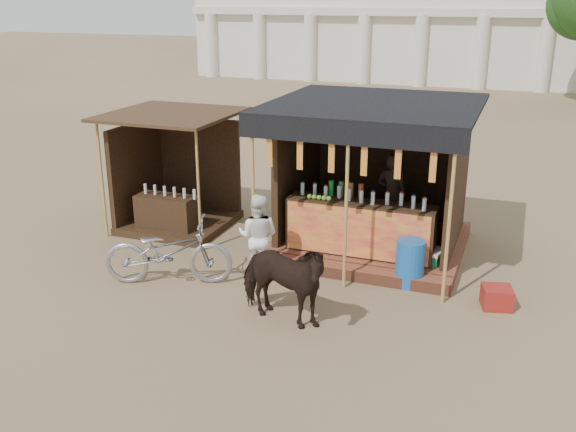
{
  "coord_description": "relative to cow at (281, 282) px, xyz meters",
  "views": [
    {
      "loc": [
        3.51,
        -7.76,
        4.57
      ],
      "look_at": [
        0.0,
        1.6,
        1.1
      ],
      "focal_mm": 40.0,
      "sensor_mm": 36.0,
      "label": 1
    }
  ],
  "objects": [
    {
      "name": "blue_barrel",
      "position": [
        1.51,
        1.95,
        -0.27
      ],
      "size": [
        0.5,
        0.5,
        0.78
      ],
      "primitive_type": "cylinder",
      "rotation": [
        0.0,
        0.0,
        -0.06
      ],
      "color": "#1756AD",
      "rests_on": "ground"
    },
    {
      "name": "secondary_stall",
      "position": [
        -3.65,
        3.18,
        0.19
      ],
      "size": [
        2.4,
        2.4,
        2.38
      ],
      "color": "#372614",
      "rests_on": "ground"
    },
    {
      "name": "cooler",
      "position": [
        1.65,
        2.55,
        -0.43
      ],
      "size": [
        0.73,
        0.58,
        0.46
      ],
      "color": "#1C804A",
      "rests_on": "ground"
    },
    {
      "name": "cow",
      "position": [
        0.0,
        0.0,
        0.0
      ],
      "size": [
        1.68,
        1.03,
        1.32
      ],
      "primitive_type": "imported",
      "rotation": [
        0.0,
        0.0,
        1.36
      ],
      "color": "black",
      "rests_on": "ground"
    },
    {
      "name": "main_stall",
      "position": [
        0.53,
        3.31,
        0.36
      ],
      "size": [
        3.6,
        3.61,
        2.78
      ],
      "color": "brown",
      "rests_on": "ground"
    },
    {
      "name": "red_crate",
      "position": [
        2.92,
        1.62,
        -0.5
      ],
      "size": [
        0.53,
        0.51,
        0.33
      ],
      "primitive_type": "cube",
      "rotation": [
        0.0,
        0.0,
        0.25
      ],
      "color": "maroon",
      "rests_on": "ground"
    },
    {
      "name": "bystander",
      "position": [
        -0.96,
        1.41,
        0.07
      ],
      "size": [
        0.76,
        0.62,
        1.46
      ],
      "primitive_type": "imported",
      "rotation": [
        0.0,
        0.0,
        3.23
      ],
      "color": "white",
      "rests_on": "ground"
    },
    {
      "name": "motorbike",
      "position": [
        -2.25,
        0.65,
        -0.11
      ],
      "size": [
        2.22,
        1.43,
        1.1
      ],
      "primitive_type": "imported",
      "rotation": [
        0.0,
        0.0,
        1.93
      ],
      "color": "#97979F",
      "rests_on": "ground"
    },
    {
      "name": "background_building",
      "position": [
        -2.48,
        29.89,
        3.32
      ],
      "size": [
        26.0,
        7.45,
        8.18
      ],
      "color": "silver",
      "rests_on": "ground"
    },
    {
      "name": "ground",
      "position": [
        -0.48,
        -0.05,
        -0.66
      ],
      "size": [
        120.0,
        120.0,
        0.0
      ],
      "primitive_type": "plane",
      "color": "#846B4C",
      "rests_on": "ground"
    }
  ]
}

